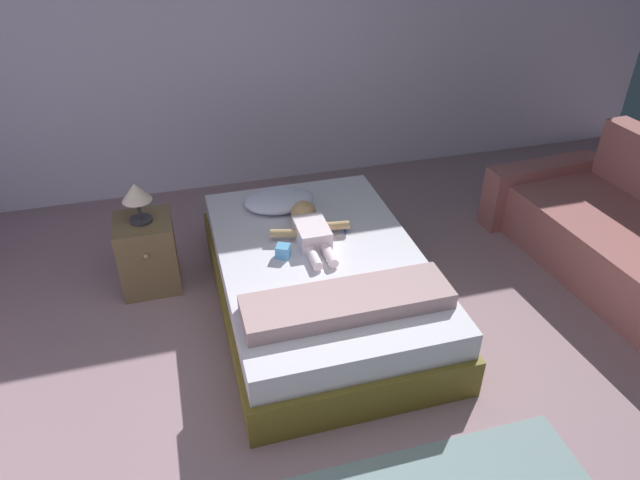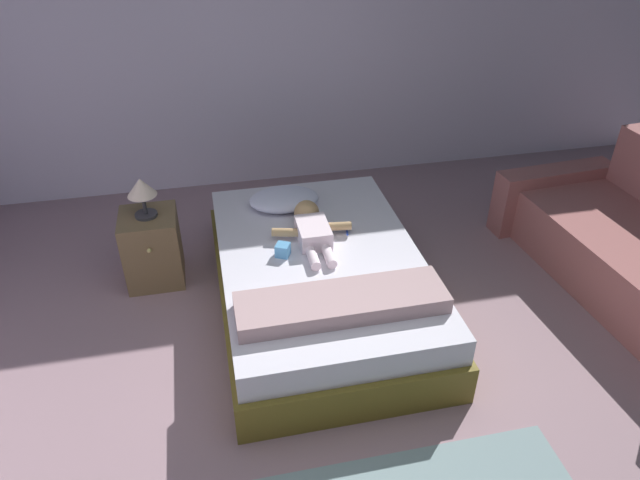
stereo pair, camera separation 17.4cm
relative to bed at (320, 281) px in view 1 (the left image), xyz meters
name	(u,v)px [view 1 (the left image)]	position (x,y,z in m)	size (l,w,h in m)	color
ground_plane	(352,427)	(-0.11, -1.01, -0.21)	(8.00, 8.00, 0.00)	gray
wall_behind_bed	(243,31)	(-0.11, 1.99, 1.14)	(8.00, 0.12, 2.70)	silver
bed	(320,281)	(0.00, 0.00, 0.00)	(1.30, 2.00, 0.43)	brown
pillow	(279,200)	(-0.13, 0.63, 0.28)	(0.50, 0.35, 0.12)	silver
baby	(310,228)	(-0.01, 0.20, 0.29)	(0.54, 0.64, 0.17)	white
toothbrush	(344,228)	(0.24, 0.23, 0.23)	(0.04, 0.13, 0.02)	blue
couch	(640,244)	(2.25, -0.27, 0.07)	(1.20, 2.11, 0.86)	#A4615F
nightstand	(148,253)	(-1.08, 0.56, 0.05)	(0.38, 0.41, 0.52)	brown
lamp	(136,195)	(-1.08, 0.56, 0.51)	(0.19, 0.19, 0.28)	#333338
blanket	(347,302)	(0.00, -0.57, 0.27)	(1.17, 0.33, 0.10)	#B59395
toy_block	(283,251)	(-0.23, 0.03, 0.26)	(0.11, 0.11, 0.08)	#549DD5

